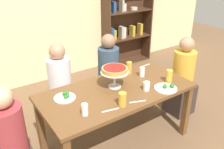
% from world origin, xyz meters
% --- Properties ---
extents(ground_plane, '(12.00, 12.00, 0.00)m').
position_xyz_m(ground_plane, '(0.00, 0.00, 0.00)').
color(ground_plane, brown).
extents(rear_partition, '(8.00, 0.12, 2.80)m').
position_xyz_m(rear_partition, '(0.00, 2.20, 1.40)').
color(rear_partition, beige).
rests_on(rear_partition, ground_plane).
extents(dining_table, '(1.73, 0.85, 0.74)m').
position_xyz_m(dining_table, '(0.00, 0.00, 0.65)').
color(dining_table, brown).
rests_on(dining_table, ground_plane).
extents(bookshelf, '(1.10, 0.30, 2.21)m').
position_xyz_m(bookshelf, '(1.66, 2.02, 1.15)').
color(bookshelf, '#422819').
rests_on(bookshelf, ground_plane).
extents(diner_far_left, '(0.34, 0.34, 1.15)m').
position_xyz_m(diner_far_left, '(-0.37, 0.74, 0.49)').
color(diner_far_left, '#382D28').
rests_on(diner_far_left, ground_plane).
extents(diner_far_right, '(0.34, 0.34, 1.15)m').
position_xyz_m(diner_far_right, '(0.36, 0.72, 0.49)').
color(diner_far_right, '#382D28').
rests_on(diner_far_right, ground_plane).
extents(diner_head_east, '(0.34, 0.34, 1.15)m').
position_xyz_m(diner_head_east, '(1.15, 0.03, 0.49)').
color(diner_head_east, '#382D28').
rests_on(diner_head_east, ground_plane).
extents(deep_dish_pizza_stand, '(0.32, 0.32, 0.24)m').
position_xyz_m(deep_dish_pizza_stand, '(0.01, 0.07, 0.94)').
color(deep_dish_pizza_stand, silver).
rests_on(deep_dish_pizza_stand, dining_table).
extents(salad_plate_near_diner, '(0.26, 0.26, 0.07)m').
position_xyz_m(salad_plate_near_diner, '(0.47, -0.30, 0.75)').
color(salad_plate_near_diner, white).
rests_on(salad_plate_near_diner, dining_table).
extents(salad_plate_far_diner, '(0.23, 0.23, 0.07)m').
position_xyz_m(salad_plate_far_diner, '(-0.56, 0.16, 0.76)').
color(salad_plate_far_diner, white).
rests_on(salad_plate_far_diner, dining_table).
extents(beer_glass_amber_tall, '(0.08, 0.08, 0.15)m').
position_xyz_m(beer_glass_amber_tall, '(-0.14, -0.30, 0.81)').
color(beer_glass_amber_tall, gold).
rests_on(beer_glass_amber_tall, dining_table).
extents(beer_glass_amber_short, '(0.08, 0.08, 0.16)m').
position_xyz_m(beer_glass_amber_short, '(0.62, -0.19, 0.82)').
color(beer_glass_amber_short, gold).
rests_on(beer_glass_amber_short, dining_table).
extents(beer_glass_amber_spare, '(0.07, 0.07, 0.15)m').
position_xyz_m(beer_glass_amber_spare, '(0.38, 0.27, 0.82)').
color(beer_glass_amber_spare, gold).
rests_on(beer_glass_amber_spare, dining_table).
extents(water_glass_clear_near, '(0.06, 0.06, 0.12)m').
position_xyz_m(water_glass_clear_near, '(-0.53, -0.23, 0.80)').
color(water_glass_clear_near, white).
rests_on(water_glass_clear_near, dining_table).
extents(water_glass_clear_far, '(0.07, 0.07, 0.12)m').
position_xyz_m(water_glass_clear_far, '(0.46, 0.11, 0.80)').
color(water_glass_clear_far, white).
rests_on(water_glass_clear_far, dining_table).
extents(water_glass_clear_spare, '(0.07, 0.07, 0.10)m').
position_xyz_m(water_glass_clear_spare, '(0.26, -0.19, 0.79)').
color(water_glass_clear_spare, white).
rests_on(water_glass_clear_spare, dining_table).
extents(cutlery_fork_near, '(0.18, 0.03, 0.00)m').
position_xyz_m(cutlery_fork_near, '(0.71, 0.33, 0.74)').
color(cutlery_fork_near, silver).
rests_on(cutlery_fork_near, dining_table).
extents(cutlery_knife_near, '(0.18, 0.05, 0.00)m').
position_xyz_m(cutlery_knife_near, '(-0.29, -0.30, 0.74)').
color(cutlery_knife_near, silver).
rests_on(cutlery_knife_near, dining_table).
extents(cutlery_fork_far, '(0.18, 0.07, 0.00)m').
position_xyz_m(cutlery_fork_far, '(0.03, -0.33, 0.74)').
color(cutlery_fork_far, silver).
rests_on(cutlery_fork_far, dining_table).
extents(cutlery_knife_far, '(0.18, 0.04, 0.00)m').
position_xyz_m(cutlery_knife_far, '(0.18, 0.31, 0.74)').
color(cutlery_knife_far, silver).
rests_on(cutlery_knife_far, dining_table).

